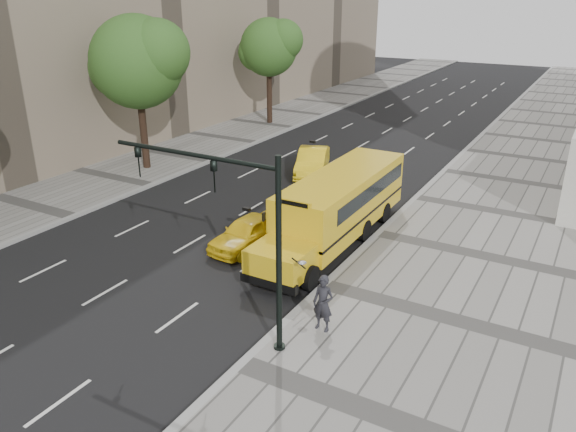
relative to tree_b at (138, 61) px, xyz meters
The scene contains 12 objects.
ground 12.59m from the tree_b, 13.47° to the right, with size 140.00×140.00×0.00m, color black.
sidewalk_museum 23.48m from the tree_b, ahead, with size 12.00×140.00×0.15m, color gray.
sidewalk_far 7.06m from the tree_b, 103.64° to the right, with size 6.00×140.00×0.15m, color gray.
curb_museum 17.84m from the tree_b, ahead, with size 0.30×140.00×0.15m, color gray.
curb_far 7.43m from the tree_b, 46.11° to the right, with size 0.30×140.00×0.15m, color gray.
tree_b is the anchor object (origin of this frame).
tree_c 14.86m from the tree_b, 90.06° to the left, with size 5.20×4.62×8.58m.
school_bus 16.09m from the tree_b, 13.56° to the right, with size 2.96×11.56×3.19m.
taxi_near 14.74m from the tree_b, 28.69° to the right, with size 1.64×4.08×1.39m, color yellow.
taxi_far 11.91m from the tree_b, 24.55° to the left, with size 1.68×4.83×1.59m, color yellow.
pedestrian 21.48m from the tree_b, 31.48° to the right, with size 0.71×0.47×1.96m, color black.
traffic_signal 20.11m from the tree_b, 38.61° to the right, with size 6.18×0.36×6.40m.
Camera 1 is at (14.17, -22.64, 10.59)m, focal length 35.00 mm.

